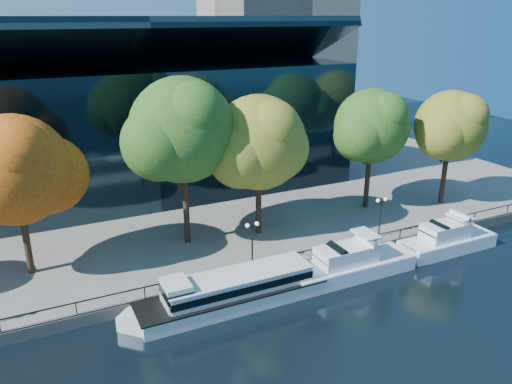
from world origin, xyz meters
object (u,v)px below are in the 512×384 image
tree_1 (17,172)px  tree_5 (452,127)px  lamp_2 (381,208)px  tour_boat (228,291)px  lamp_1 (252,234)px  cruiser_far (444,240)px  tree_4 (373,128)px  tree_2 (185,132)px  cruiser_near (346,264)px  tree_3 (261,144)px

tree_1 → tree_5: (43.61, -2.51, -0.01)m
lamp_2 → tour_boat: bearing=-168.5°
tour_boat → tree_5: bearing=14.8°
tree_1 → lamp_1: tree_1 is taller
cruiser_far → tree_4: 13.96m
tour_boat → tree_2: tree_2 is taller
cruiser_near → tree_4: tree_4 is taller
tree_4 → tree_5: bearing=-16.8°
tour_boat → lamp_1: bearing=43.2°
cruiser_far → tree_5: bearing=45.9°
tour_boat → tree_2: 14.72m
cruiser_near → tree_3: (-3.53, 9.62, 8.86)m
cruiser_far → tree_5: size_ratio=0.87×
tree_4 → lamp_2: (-4.00, -7.06, -6.10)m
tree_4 → lamp_2: bearing=-119.6°
tree_4 → tree_3: bearing=-175.5°
cruiser_far → tree_5: tree_5 is taller
tree_4 → lamp_2: size_ratio=3.30×
cruiser_near → tree_4: size_ratio=0.98×
tree_2 → tree_3: tree_2 is taller
cruiser_near → tour_boat: bearing=179.3°
lamp_2 → tree_2: bearing=158.0°
tree_2 → lamp_1: tree_2 is taller
tree_5 → lamp_1: bearing=-170.5°
tour_boat → tree_5: 32.39m
cruiser_near → tree_4: 17.44m
tour_boat → cruiser_far: 22.41m
cruiser_near → tree_2: 18.30m
tree_1 → lamp_2: 32.17m
tour_boat → lamp_1: (3.78, 3.54, 2.65)m
tree_3 → lamp_2: 13.11m
tree_4 → lamp_1: (-17.71, -7.06, -6.10)m
cruiser_near → lamp_2: size_ratio=3.22×
cruiser_near → tree_2: size_ratio=0.83×
cruiser_far → tree_4: size_ratio=0.84×
cruiser_far → tree_2: 26.56m
tour_boat → cruiser_near: 11.03m
cruiser_far → tree_2: tree_2 is taller
tree_5 → lamp_2: size_ratio=3.20×
lamp_2 → lamp_1: bearing=180.0°
tour_boat → cruiser_near: cruiser_near is taller
tour_boat → lamp_2: size_ratio=4.10×
tree_3 → tree_5: 22.79m
lamp_2 → cruiser_far: bearing=-36.5°
tree_2 → tree_3: 7.33m
tree_1 → tree_5: size_ratio=1.04×
cruiser_far → tree_1: tree_1 is taller
tree_4 → tour_boat: bearing=-153.7°
tree_5 → lamp_2: 14.70m
tree_2 → tree_3: size_ratio=1.14×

